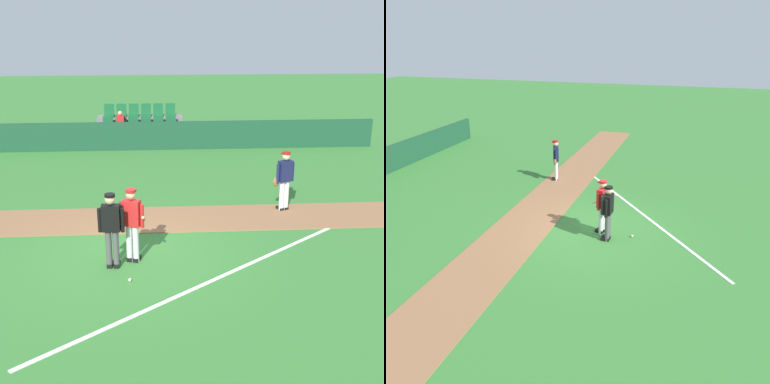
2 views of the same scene
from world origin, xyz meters
TOP-DOWN VIEW (x-y plane):
  - ground_plane at (0.00, 0.00)m, footprint 80.00×80.00m
  - infield_dirt_path at (0.00, 2.27)m, footprint 28.00×1.95m
  - foul_line_chalk at (3.00, -0.50)m, footprint 9.45×7.56m
  - dugout_fence at (0.00, 10.43)m, footprint 20.00×0.16m
  - stadium_bleachers at (-0.01, 11.88)m, footprint 3.90×2.10m
  - batter_red_jersey at (0.15, -0.32)m, footprint 0.59×0.80m
  - umpire_home_plate at (-0.29, -0.59)m, footprint 0.59×0.32m
  - runner_navy_jersey at (4.38, 2.78)m, footprint 0.66×0.40m
  - baseball at (0.11, -1.31)m, footprint 0.07×0.07m

SIDE VIEW (x-z plane):
  - ground_plane at x=0.00m, z-range 0.00..0.00m
  - foul_line_chalk at x=3.00m, z-range 0.00..0.01m
  - infield_dirt_path at x=0.00m, z-range 0.00..0.03m
  - baseball at x=0.11m, z-range 0.00..0.07m
  - stadium_bleachers at x=-0.01m, z-range -0.34..1.31m
  - dugout_fence at x=0.00m, z-range 0.00..1.19m
  - runner_navy_jersey at x=4.38m, z-range 0.08..1.84m
  - batter_red_jersey at x=0.15m, z-range 0.09..1.85m
  - umpire_home_plate at x=-0.29m, z-range 0.12..1.88m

